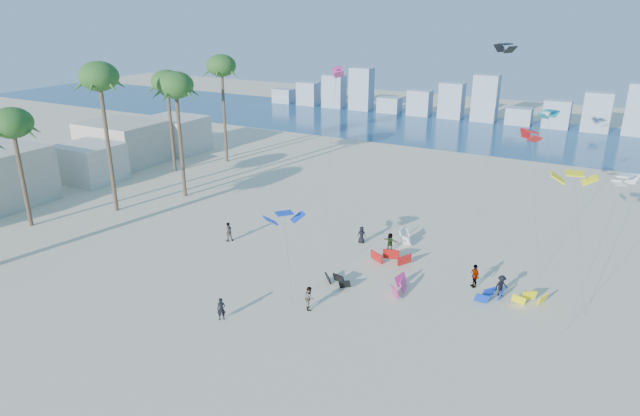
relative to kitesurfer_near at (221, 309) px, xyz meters
The scene contains 10 objects.
ground 4.65m from the kitesurfer_near, 113.18° to the right, with size 220.00×220.00×0.00m, color beige.
ocean 67.82m from the kitesurfer_near, 91.52° to the left, with size 220.00×220.00×0.00m, color navy.
kitesurfer_near is the anchor object (origin of this frame).
kitesurfer_mid 6.11m from the kitesurfer_near, 42.17° to the left, with size 0.83×0.65×1.72m, color gray.
kitesurfers_far 15.65m from the kitesurfer_near, 60.84° to the left, with size 35.58×6.23×1.85m.
grounded_kites 16.06m from the kitesurfer_near, 53.29° to the left, with size 16.02×12.64×1.08m.
flying_kites 25.06m from the kitesurfer_near, 58.19° to the left, with size 30.78×30.82×17.10m.
palm_row 28.77m from the kitesurfer_near, 153.38° to the left, with size 11.69×44.80×15.16m.
beachfront_buildings 39.23m from the kitesurfer_near, 154.93° to the left, with size 11.50×43.00×6.00m.
distant_skyline 77.88m from the kitesurfer_near, 92.20° to the left, with size 85.00×3.00×8.40m.
Camera 1 is at (23.30, -21.27, 20.12)m, focal length 30.98 mm.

